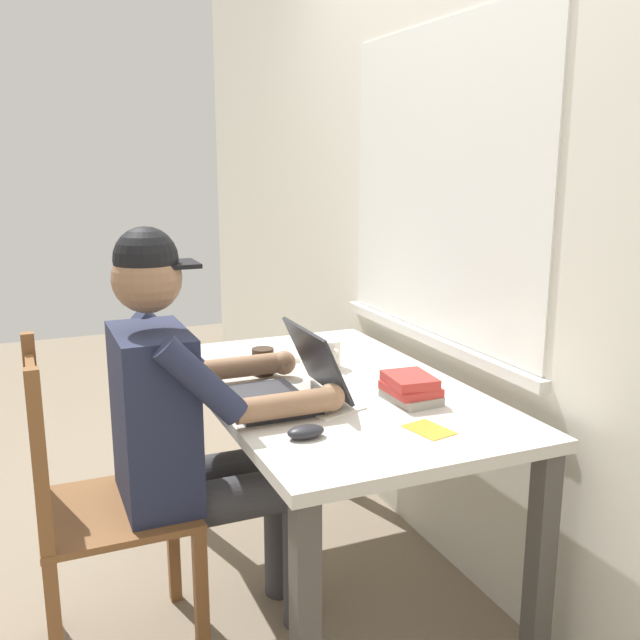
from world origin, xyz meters
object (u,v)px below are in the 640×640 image
object	(u,v)px
wooden_chair	(96,509)
laptop	(287,384)
desk	(332,413)
landscape_photo_print	(429,430)
seated_person	(192,420)
coffee_mug_dark	(263,362)
computer_mouse	(306,432)
coffee_mug_white	(330,354)
book_stack_main	(410,388)

from	to	relation	value
wooden_chair	laptop	size ratio (longest dim) A/B	2.86
desk	landscape_photo_print	xyz separation A→B (m)	(0.46, 0.08, 0.09)
seated_person	coffee_mug_dark	distance (m)	0.40
wooden_chair	laptop	world-z (taller)	wooden_chair
computer_mouse	seated_person	bearing A→B (deg)	-145.37
laptop	coffee_mug_dark	bearing A→B (deg)	175.75
laptop	seated_person	bearing A→B (deg)	-96.40
seated_person	laptop	size ratio (longest dim) A/B	3.78
computer_mouse	coffee_mug_white	bearing A→B (deg)	150.60
coffee_mug_white	seated_person	bearing A→B (deg)	-66.23
desk	laptop	xyz separation A→B (m)	(0.08, -0.19, 0.14)
desk	laptop	world-z (taller)	laptop
seated_person	landscape_photo_print	distance (m)	0.68
coffee_mug_white	book_stack_main	xyz separation A→B (m)	(0.42, 0.07, -0.01)
coffee_mug_white	desk	bearing A→B (deg)	-21.54
wooden_chair	book_stack_main	bearing A→B (deg)	78.57
wooden_chair	laptop	distance (m)	0.64
seated_person	laptop	world-z (taller)	seated_person
seated_person	coffee_mug_white	xyz separation A→B (m)	(-0.24, 0.54, 0.08)
seated_person	wooden_chair	distance (m)	0.36
coffee_mug_white	landscape_photo_print	bearing A→B (deg)	0.38
coffee_mug_dark	landscape_photo_print	bearing A→B (deg)	20.57
landscape_photo_print	wooden_chair	bearing A→B (deg)	-127.21
wooden_chair	laptop	xyz separation A→B (m)	(0.03, 0.56, 0.31)
wooden_chair	coffee_mug_white	world-z (taller)	wooden_chair
laptop	landscape_photo_print	world-z (taller)	laptop
coffee_mug_white	laptop	bearing A→B (deg)	-43.93
landscape_photo_print	seated_person	bearing A→B (deg)	-137.65
wooden_chair	desk	bearing A→B (deg)	94.02
coffee_mug_dark	book_stack_main	size ratio (longest dim) A/B	0.63
seated_person	book_stack_main	world-z (taller)	seated_person
laptop	coffee_mug_dark	size ratio (longest dim) A/B	2.95
coffee_mug_dark	coffee_mug_white	bearing A→B (deg)	87.99
coffee_mug_dark	book_stack_main	bearing A→B (deg)	36.27
coffee_mug_dark	book_stack_main	distance (m)	0.53
coffee_mug_white	coffee_mug_dark	distance (m)	0.24
laptop	landscape_photo_print	size ratio (longest dim) A/B	2.54
laptop	coffee_mug_white	size ratio (longest dim) A/B	2.90
laptop	computer_mouse	distance (m)	0.30
book_stack_main	laptop	bearing A→B (deg)	-114.10
coffee_mug_dark	wooden_chair	bearing A→B (deg)	-67.03
seated_person	wooden_chair	bearing A→B (deg)	-90.00
wooden_chair	coffee_mug_dark	distance (m)	0.70
desk	seated_person	distance (m)	0.48
coffee_mug_dark	landscape_photo_print	world-z (taller)	coffee_mug_dark
wooden_chair	computer_mouse	world-z (taller)	wooden_chair
seated_person	computer_mouse	xyz separation A→B (m)	(0.32, 0.22, 0.05)
desk	landscape_photo_print	distance (m)	0.47
landscape_photo_print	coffee_mug_dark	bearing A→B (deg)	-170.67
computer_mouse	coffee_mug_dark	world-z (taller)	coffee_mug_dark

